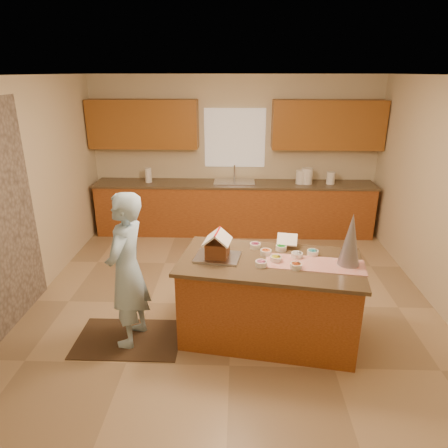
{
  "coord_description": "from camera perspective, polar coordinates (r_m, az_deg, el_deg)",
  "views": [
    {
      "loc": [
        0.06,
        -4.42,
        2.74
      ],
      "look_at": [
        -0.1,
        0.2,
        1.0
      ],
      "focal_mm": 32.69,
      "sensor_mm": 36.0,
      "label": 1
    }
  ],
  "objects": [
    {
      "name": "floor",
      "position": [
        5.2,
        1.04,
        -11.17
      ],
      "size": [
        5.5,
        5.5,
        0.0
      ],
      "primitive_type": "plane",
      "color": "tan",
      "rests_on": "ground"
    },
    {
      "name": "ceiling",
      "position": [
        4.43,
        1.28,
        20.09
      ],
      "size": [
        5.5,
        5.5,
        0.0
      ],
      "primitive_type": "plane",
      "color": "silver",
      "rests_on": "floor"
    },
    {
      "name": "wall_back",
      "position": [
        7.31,
        1.51,
        9.63
      ],
      "size": [
        5.5,
        5.5,
        0.0
      ],
      "primitive_type": "plane",
      "color": "beige",
      "rests_on": "floor"
    },
    {
      "name": "wall_front",
      "position": [
        2.18,
        -0.1,
        -19.05
      ],
      "size": [
        5.5,
        5.5,
        0.0
      ],
      "primitive_type": "plane",
      "color": "beige",
      "rests_on": "floor"
    },
    {
      "name": "wall_left",
      "position": [
        5.3,
        -27.05,
        3.11
      ],
      "size": [
        5.5,
        5.5,
        0.0
      ],
      "primitive_type": "plane",
      "color": "beige",
      "rests_on": "floor"
    },
    {
      "name": "window_curtain",
      "position": [
        7.23,
        1.53,
        11.92
      ],
      "size": [
        1.05,
        0.03,
        1.0
      ],
      "primitive_type": "cube",
      "color": "white",
      "rests_on": "wall_back"
    },
    {
      "name": "back_counter_base",
      "position": [
        7.25,
        1.41,
        2.09
      ],
      "size": [
        4.8,
        0.6,
        0.88
      ],
      "primitive_type": "cube",
      "color": "#99531F",
      "rests_on": "floor"
    },
    {
      "name": "back_counter_top",
      "position": [
        7.12,
        1.45,
        5.61
      ],
      "size": [
        4.85,
        0.63,
        0.04
      ],
      "primitive_type": "cube",
      "color": "brown",
      "rests_on": "back_counter_base"
    },
    {
      "name": "upper_cabinet_left",
      "position": [
        7.23,
        -11.21,
        13.55
      ],
      "size": [
        1.85,
        0.35,
        0.8
      ],
      "primitive_type": "cube",
      "color": "brown",
      "rests_on": "wall_back"
    },
    {
      "name": "upper_cabinet_right",
      "position": [
        7.2,
        14.31,
        13.29
      ],
      "size": [
        1.85,
        0.35,
        0.8
      ],
      "primitive_type": "cube",
      "color": "brown",
      "rests_on": "wall_back"
    },
    {
      "name": "sink",
      "position": [
        7.12,
        1.45,
        5.53
      ],
      "size": [
        0.7,
        0.45,
        0.12
      ],
      "primitive_type": "cube",
      "color": "silver",
      "rests_on": "back_counter_top"
    },
    {
      "name": "faucet",
      "position": [
        7.25,
        1.47,
        7.2
      ],
      "size": [
        0.03,
        0.03,
        0.28
      ],
      "primitive_type": "cylinder",
      "color": "silver",
      "rests_on": "back_counter_top"
    },
    {
      "name": "island_base",
      "position": [
        4.46,
        6.25,
        -10.61
      ],
      "size": [
        1.9,
        1.16,
        0.87
      ],
      "primitive_type": "cube",
      "rotation": [
        0.0,
        0.0,
        -0.16
      ],
      "color": "#99531F",
      "rests_on": "floor"
    },
    {
      "name": "island_top",
      "position": [
        4.24,
        6.49,
        -5.33
      ],
      "size": [
        1.99,
        1.25,
        0.04
      ],
      "primitive_type": "cube",
      "rotation": [
        0.0,
        0.0,
        -0.16
      ],
      "color": "brown",
      "rests_on": "island_base"
    },
    {
      "name": "table_runner",
      "position": [
        4.23,
        12.56,
        -5.46
      ],
      "size": [
        1.04,
        0.51,
        0.01
      ],
      "primitive_type": "cube",
      "rotation": [
        0.0,
        0.0,
        -0.16
      ],
      "color": "#AB180C",
      "rests_on": "island_top"
    },
    {
      "name": "baking_tray",
      "position": [
        4.25,
        -0.91,
        -4.65
      ],
      "size": [
        0.5,
        0.4,
        0.02
      ],
      "primitive_type": "cube",
      "rotation": [
        0.0,
        0.0,
        -0.16
      ],
      "color": "silver",
      "rests_on": "island_top"
    },
    {
      "name": "cookbook",
      "position": [
        4.54,
        8.82,
        -2.17
      ],
      "size": [
        0.24,
        0.2,
        0.09
      ],
      "primitive_type": "cube",
      "rotation": [
        -1.13,
        0.0,
        -0.16
      ],
      "color": "white",
      "rests_on": "island_top"
    },
    {
      "name": "tinsel_tree",
      "position": [
        4.2,
        17.3,
        -2.11
      ],
      "size": [
        0.25,
        0.25,
        0.55
      ],
      "primitive_type": "cone",
      "rotation": [
        0.0,
        0.0,
        -0.16
      ],
      "color": "#B1B1BD",
      "rests_on": "island_top"
    },
    {
      "name": "rug",
      "position": [
        4.73,
        -13.16,
        -15.35
      ],
      "size": [
        1.12,
        0.73,
        0.01
      ],
      "primitive_type": "cube",
      "color": "black",
      "rests_on": "floor"
    },
    {
      "name": "boy",
      "position": [
        4.29,
        -13.4,
        -6.33
      ],
      "size": [
        0.5,
        0.66,
        1.65
      ],
      "primitive_type": "imported",
      "rotation": [
        0.0,
        0.0,
        -1.75
      ],
      "color": "#A7D1ED",
      "rests_on": "rug"
    },
    {
      "name": "canister_a",
      "position": [
        7.16,
        10.68,
        6.47
      ],
      "size": [
        0.17,
        0.17,
        0.23
      ],
      "primitive_type": "cylinder",
      "color": "white",
      "rests_on": "back_counter_top"
    },
    {
      "name": "canister_b",
      "position": [
        7.18,
        11.53,
        6.61
      ],
      "size": [
        0.19,
        0.19,
        0.27
      ],
      "primitive_type": "cylinder",
      "color": "white",
      "rests_on": "back_counter_top"
    },
    {
      "name": "canister_c",
      "position": [
        7.26,
        14.69,
        6.26
      ],
      "size": [
        0.15,
        0.15,
        0.21
      ],
      "primitive_type": "cylinder",
      "color": "white",
      "rests_on": "back_counter_top"
    },
    {
      "name": "paper_towel",
      "position": [
        7.25,
        -10.54,
        6.73
      ],
      "size": [
        0.11,
        0.11,
        0.25
      ],
      "primitive_type": "cylinder",
      "color": "white",
      "rests_on": "back_counter_top"
    },
    {
      "name": "gingerbread_house",
      "position": [
        4.2,
        -0.92,
        -3.21
      ],
      "size": [
        0.31,
        0.32,
        0.28
      ],
      "color": "brown",
      "rests_on": "baking_tray"
    },
    {
      "name": "candy_bowls",
      "position": [
        4.3,
        7.9,
        -4.32
      ],
      "size": [
        0.72,
        0.61,
        0.05
      ],
      "color": "green",
      "rests_on": "island_top"
    }
  ]
}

